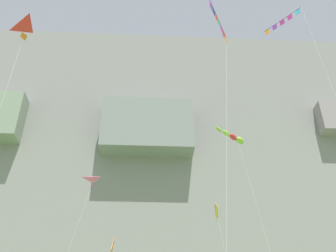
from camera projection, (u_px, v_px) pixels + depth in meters
cliff_face at (146, 210)px, 70.76m from camera, size 180.00×35.06×55.82m
kite_diamond_upper_right at (218, 219)px, 36.37m from camera, size 1.73×3.73×16.46m
kite_banner_high_right at (289, 34)px, 34.89m from camera, size 3.36×5.75×30.34m
kite_windsock_upper_mid at (234, 138)px, 40.27m from camera, size 4.48×6.86×23.80m
kite_delta_high_left at (30, 42)px, 29.50m from camera, size 2.28×4.67×24.21m
kite_banner_front_field at (219, 29)px, 31.58m from camera, size 3.46×6.90×27.27m
kite_delta_low_right at (91, 192)px, 39.15m from camera, size 3.73×5.81×18.81m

